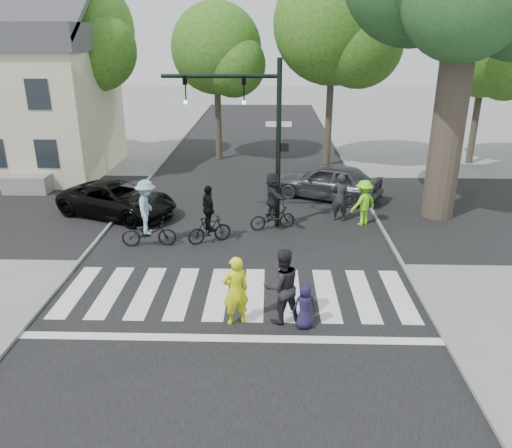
{
  "coord_description": "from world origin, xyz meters",
  "views": [
    {
      "loc": [
        0.9,
        -11.21,
        6.75
      ],
      "look_at": [
        0.5,
        3.0,
        1.3
      ],
      "focal_mm": 35.0,
      "sensor_mm": 36.0,
      "label": 1
    }
  ],
  "objects_px": {
    "pedestrian_child": "(305,306)",
    "cyclist_right": "(273,204)",
    "pedestrian_woman": "(236,291)",
    "cyclist_mid": "(209,220)",
    "car_suv": "(118,200)",
    "pedestrian_adult": "(282,286)",
    "cyclist_left": "(148,218)",
    "traffic_signal": "(254,121)",
    "car_grey": "(328,181)"
  },
  "relations": [
    {
      "from": "cyclist_right",
      "to": "car_suv",
      "type": "bearing_deg",
      "value": 168.02
    },
    {
      "from": "pedestrian_child",
      "to": "pedestrian_adult",
      "type": "distance_m",
      "value": 0.73
    },
    {
      "from": "pedestrian_child",
      "to": "pedestrian_adult",
      "type": "xyz_separation_m",
      "value": [
        -0.55,
        0.28,
        0.38
      ]
    },
    {
      "from": "pedestrian_child",
      "to": "cyclist_right",
      "type": "bearing_deg",
      "value": -93.8
    },
    {
      "from": "traffic_signal",
      "to": "pedestrian_adult",
      "type": "bearing_deg",
      "value": -82.41
    },
    {
      "from": "pedestrian_woman",
      "to": "pedestrian_child",
      "type": "relative_size",
      "value": 1.53
    },
    {
      "from": "pedestrian_child",
      "to": "cyclist_mid",
      "type": "relative_size",
      "value": 0.58
    },
    {
      "from": "pedestrian_woman",
      "to": "car_suv",
      "type": "bearing_deg",
      "value": -77.48
    },
    {
      "from": "pedestrian_adult",
      "to": "car_suv",
      "type": "height_order",
      "value": "pedestrian_adult"
    },
    {
      "from": "cyclist_left",
      "to": "car_suv",
      "type": "bearing_deg",
      "value": 122.61
    },
    {
      "from": "pedestrian_child",
      "to": "cyclist_mid",
      "type": "xyz_separation_m",
      "value": [
        -2.92,
        5.23,
        0.24
      ]
    },
    {
      "from": "car_grey",
      "to": "cyclist_mid",
      "type": "bearing_deg",
      "value": -17.11
    },
    {
      "from": "pedestrian_adult",
      "to": "car_suv",
      "type": "relative_size",
      "value": 0.41
    },
    {
      "from": "pedestrian_adult",
      "to": "car_suv",
      "type": "bearing_deg",
      "value": -71.84
    },
    {
      "from": "pedestrian_woman",
      "to": "pedestrian_child",
      "type": "bearing_deg",
      "value": 153.84
    },
    {
      "from": "traffic_signal",
      "to": "cyclist_right",
      "type": "distance_m",
      "value": 3.04
    },
    {
      "from": "pedestrian_woman",
      "to": "car_suv",
      "type": "relative_size",
      "value": 0.38
    },
    {
      "from": "pedestrian_adult",
      "to": "pedestrian_woman",
      "type": "bearing_deg",
      "value": -14.79
    },
    {
      "from": "cyclist_left",
      "to": "cyclist_right",
      "type": "bearing_deg",
      "value": 21.99
    },
    {
      "from": "pedestrian_child",
      "to": "cyclist_left",
      "type": "relative_size",
      "value": 0.51
    },
    {
      "from": "pedestrian_adult",
      "to": "cyclist_right",
      "type": "xyz_separation_m",
      "value": [
        -0.21,
        6.28,
        -0.02
      ]
    },
    {
      "from": "cyclist_right",
      "to": "pedestrian_child",
      "type": "bearing_deg",
      "value": -83.4
    },
    {
      "from": "car_suv",
      "to": "car_grey",
      "type": "distance_m",
      "value": 8.82
    },
    {
      "from": "car_grey",
      "to": "pedestrian_woman",
      "type": "bearing_deg",
      "value": 6.81
    },
    {
      "from": "car_suv",
      "to": "traffic_signal",
      "type": "bearing_deg",
      "value": -77.61
    },
    {
      "from": "traffic_signal",
      "to": "car_suv",
      "type": "relative_size",
      "value": 1.26
    },
    {
      "from": "traffic_signal",
      "to": "pedestrian_adult",
      "type": "height_order",
      "value": "traffic_signal"
    },
    {
      "from": "car_suv",
      "to": "cyclist_mid",
      "type": "bearing_deg",
      "value": -101.06
    },
    {
      "from": "traffic_signal",
      "to": "pedestrian_woman",
      "type": "xyz_separation_m",
      "value": [
        -0.25,
        -6.71,
        -3.0
      ]
    },
    {
      "from": "pedestrian_woman",
      "to": "cyclist_left",
      "type": "xyz_separation_m",
      "value": [
        -3.25,
        4.73,
        0.1
      ]
    },
    {
      "from": "pedestrian_adult",
      "to": "car_grey",
      "type": "relative_size",
      "value": 0.43
    },
    {
      "from": "traffic_signal",
      "to": "car_suv",
      "type": "xyz_separation_m",
      "value": [
        -5.4,
        0.99,
        -3.24
      ]
    },
    {
      "from": "pedestrian_woman",
      "to": "cyclist_mid",
      "type": "bearing_deg",
      "value": -97.49
    },
    {
      "from": "pedestrian_child",
      "to": "cyclist_left",
      "type": "xyz_separation_m",
      "value": [
        -4.93,
        4.88,
        0.41
      ]
    },
    {
      "from": "pedestrian_child",
      "to": "cyclist_mid",
      "type": "bearing_deg",
      "value": -71.2
    },
    {
      "from": "pedestrian_woman",
      "to": "pedestrian_adult",
      "type": "relative_size",
      "value": 0.93
    },
    {
      "from": "pedestrian_child",
      "to": "pedestrian_woman",
      "type": "bearing_deg",
      "value": -15.34
    },
    {
      "from": "traffic_signal",
      "to": "pedestrian_woman",
      "type": "height_order",
      "value": "traffic_signal"
    },
    {
      "from": "pedestrian_child",
      "to": "car_grey",
      "type": "xyz_separation_m",
      "value": [
        1.65,
        10.29,
        0.19
      ]
    },
    {
      "from": "pedestrian_woman",
      "to": "cyclist_left",
      "type": "distance_m",
      "value": 5.74
    },
    {
      "from": "pedestrian_adult",
      "to": "cyclist_left",
      "type": "xyz_separation_m",
      "value": [
        -4.37,
        4.6,
        0.02
      ]
    },
    {
      "from": "cyclist_mid",
      "to": "cyclist_left",
      "type": "bearing_deg",
      "value": -170.13
    },
    {
      "from": "cyclist_right",
      "to": "car_grey",
      "type": "relative_size",
      "value": 0.47
    },
    {
      "from": "traffic_signal",
      "to": "pedestrian_woman",
      "type": "distance_m",
      "value": 7.35
    },
    {
      "from": "cyclist_mid",
      "to": "car_suv",
      "type": "relative_size",
      "value": 0.43
    },
    {
      "from": "traffic_signal",
      "to": "pedestrian_adult",
      "type": "distance_m",
      "value": 7.25
    },
    {
      "from": "cyclist_mid",
      "to": "car_suv",
      "type": "xyz_separation_m",
      "value": [
        -3.9,
        2.62,
        -0.17
      ]
    },
    {
      "from": "cyclist_mid",
      "to": "cyclist_right",
      "type": "xyz_separation_m",
      "value": [
        2.16,
        1.33,
        0.12
      ]
    },
    {
      "from": "cyclist_left",
      "to": "pedestrian_adult",
      "type": "bearing_deg",
      "value": -46.45
    },
    {
      "from": "traffic_signal",
      "to": "cyclist_left",
      "type": "height_order",
      "value": "traffic_signal"
    }
  ]
}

